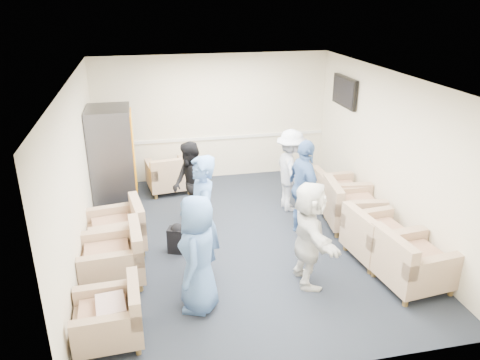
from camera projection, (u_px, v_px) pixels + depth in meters
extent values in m
plane|color=black|center=(243.00, 240.00, 7.86)|extent=(6.00, 6.00, 0.00)
plane|color=silver|center=(244.00, 78.00, 6.84)|extent=(6.00, 6.00, 0.00)
cube|color=beige|center=(213.00, 118.00, 10.07)|extent=(5.00, 0.02, 2.70)
cube|color=beige|center=(308.00, 267.00, 4.63)|extent=(5.00, 0.02, 2.70)
cube|color=beige|center=(77.00, 177.00, 6.87)|extent=(0.02, 6.00, 2.70)
cube|color=beige|center=(389.00, 154.00, 7.83)|extent=(0.02, 6.00, 2.70)
cube|color=silver|center=(214.00, 138.00, 10.22)|extent=(4.98, 0.04, 0.06)
cube|color=black|center=(345.00, 92.00, 9.19)|extent=(0.07, 1.00, 0.58)
cube|color=black|center=(343.00, 92.00, 9.18)|extent=(0.01, 0.92, 0.50)
cube|color=#4F4F57|center=(346.00, 99.00, 9.26)|extent=(0.04, 0.10, 0.25)
cube|color=#A08167|center=(108.00, 324.00, 5.52)|extent=(0.81, 0.81, 0.26)
cube|color=#9F7157|center=(107.00, 312.00, 5.45)|extent=(0.56, 0.53, 0.09)
cube|color=#A08167|center=(134.00, 298.00, 5.47)|extent=(0.16, 0.79, 0.37)
cube|color=#A08167|center=(112.00, 265.00, 6.66)|extent=(0.93, 0.93, 0.29)
cube|color=#9F7157|center=(111.00, 253.00, 6.58)|extent=(0.65, 0.61, 0.10)
cube|color=#A08167|center=(136.00, 240.00, 6.62)|extent=(0.21, 0.88, 0.41)
cube|color=#A08167|center=(117.00, 235.00, 7.47)|extent=(0.96, 0.96, 0.28)
cube|color=#9F7157|center=(115.00, 225.00, 7.40)|extent=(0.66, 0.63, 0.10)
cube|color=#A08167|center=(137.00, 213.00, 7.46)|extent=(0.26, 0.86, 0.40)
cube|color=#A08167|center=(413.00, 268.00, 6.55)|extent=(1.00, 1.00, 0.30)
cube|color=#9F7157|center=(415.00, 256.00, 6.47)|extent=(0.69, 0.65, 0.11)
cube|color=#A08167|center=(393.00, 250.00, 6.30)|extent=(0.25, 0.92, 0.43)
cube|color=#A08167|center=(379.00, 242.00, 7.25)|extent=(0.97, 0.97, 0.29)
cube|color=#9F7157|center=(380.00, 231.00, 7.18)|extent=(0.67, 0.63, 0.10)
cube|color=#A08167|center=(360.00, 225.00, 7.01)|extent=(0.23, 0.89, 0.41)
cube|color=#A08167|center=(352.00, 212.00, 8.21)|extent=(1.01, 1.01, 0.30)
cube|color=#9F7157|center=(354.00, 202.00, 8.14)|extent=(0.69, 0.66, 0.11)
cube|color=#A08167|center=(333.00, 194.00, 8.05)|extent=(0.26, 0.91, 0.42)
cube|color=#A08167|center=(338.00, 198.00, 8.83)|extent=(0.85, 0.85, 0.28)
cube|color=#9F7157|center=(339.00, 189.00, 8.76)|extent=(0.59, 0.55, 0.10)
cube|color=#A08167|center=(322.00, 183.00, 8.63)|extent=(0.14, 0.85, 0.40)
cube|color=#A08167|center=(169.00, 179.00, 9.73)|extent=(0.95, 0.95, 0.28)
cube|color=#9F7157|center=(168.00, 170.00, 9.66)|extent=(0.62, 0.65, 0.10)
cube|color=#A08167|center=(172.00, 169.00, 9.30)|extent=(0.86, 0.25, 0.40)
cube|color=#4F4F57|center=(113.00, 159.00, 8.70)|extent=(0.77, 0.93, 1.95)
cube|color=#E75804|center=(134.00, 153.00, 8.74)|extent=(0.02, 0.79, 1.56)
cube|color=black|center=(138.00, 193.00, 9.05)|extent=(0.02, 0.46, 0.12)
cube|color=black|center=(178.00, 240.00, 7.43)|extent=(0.35, 0.30, 0.42)
sphere|color=black|center=(177.00, 230.00, 7.36)|extent=(0.21, 0.21, 0.21)
cube|color=beige|center=(111.00, 307.00, 5.44)|extent=(0.38, 0.47, 0.13)
imported|color=#456AA6|center=(198.00, 254.00, 5.91)|extent=(0.72, 0.89, 1.59)
imported|color=#456AA6|center=(202.00, 219.00, 6.52)|extent=(0.49, 0.70, 1.86)
imported|color=black|center=(191.00, 185.00, 8.10)|extent=(0.75, 0.86, 1.53)
imported|color=white|center=(291.00, 171.00, 8.69)|extent=(0.62, 1.03, 1.57)
imported|color=#456AA6|center=(304.00, 189.00, 7.76)|extent=(0.51, 1.02, 1.68)
imported|color=silver|center=(309.00, 234.00, 6.46)|extent=(0.55, 1.46, 1.54)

